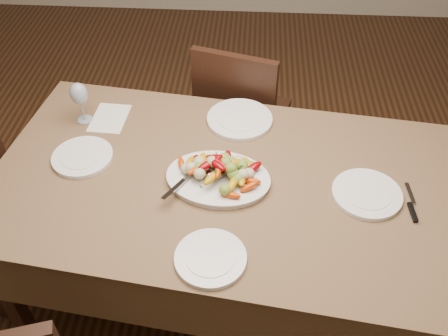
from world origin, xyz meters
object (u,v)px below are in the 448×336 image
plate_left (83,157)px  wine_glass (81,102)px  dining_table (224,240)px  plate_far (240,119)px  plate_near (211,258)px  plate_right (367,194)px  chair_far (244,115)px  serving_platter (218,180)px

plate_left → wine_glass: size_ratio=1.20×
dining_table → wine_glass: (-0.64, 0.33, 0.48)m
plate_far → plate_near: (-0.07, -0.76, 0.00)m
plate_right → wine_glass: wine_glass is taller
plate_right → plate_far: size_ratio=0.90×
chair_far → plate_left: bearing=63.9°
plate_left → plate_near: 0.73m
dining_table → chair_far: bearing=85.6°
serving_platter → wine_glass: wine_glass is taller
serving_platter → plate_left: 0.57m
chair_far → plate_near: bearing=102.3°
plate_right → plate_far: 0.66m
plate_left → plate_right: 1.14m
plate_left → dining_table: bearing=-8.1°
plate_left → wine_glass: bearing=103.0°
chair_far → plate_near: chair_far is taller
dining_table → plate_near: plate_near is taller
serving_platter → wine_glass: (-0.62, 0.35, 0.09)m
serving_platter → plate_left: serving_platter is taller
serving_platter → plate_right: 0.57m
chair_far → serving_platter: (-0.08, -0.81, 0.30)m
plate_left → chair_far: bearing=47.7°
dining_table → plate_near: 0.55m
chair_far → plate_far: chair_far is taller
chair_far → wine_glass: (-0.70, -0.46, 0.39)m
plate_near → wine_glass: bearing=130.9°
dining_table → wine_glass: wine_glass is taller
plate_far → plate_left: bearing=-155.3°
wine_glass → chair_far: bearing=33.1°
dining_table → plate_left: size_ratio=7.46×
dining_table → chair_far: size_ratio=1.94×
plate_near → plate_left: bearing=140.3°
chair_far → plate_near: 1.21m
dining_table → plate_near: size_ratio=7.54×
plate_left → plate_near: size_ratio=1.01×
dining_table → chair_far: (0.06, 0.79, 0.10)m
plate_far → wine_glass: wine_glass is taller
serving_platter → wine_glass: 0.72m
plate_left → wine_glass: (-0.06, 0.25, 0.09)m
plate_far → plate_right: bearing=-40.4°
serving_platter → plate_near: 0.37m
serving_platter → plate_near: (0.00, -0.37, -0.00)m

